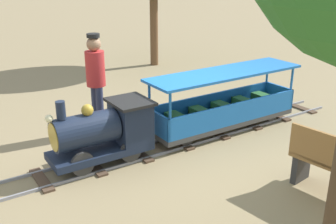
# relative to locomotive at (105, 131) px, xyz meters

# --- Properties ---
(ground_plane) EXTENTS (60.00, 60.00, 0.00)m
(ground_plane) POSITION_rel_locomotive_xyz_m (0.00, -1.20, -0.49)
(ground_plane) COLOR #8C7A56
(track) EXTENTS (0.67, 6.40, 0.04)m
(track) POSITION_rel_locomotive_xyz_m (0.00, -1.22, -0.47)
(track) COLOR gray
(track) RESTS_ON ground_plane
(locomotive) EXTENTS (0.63, 1.45, 0.98)m
(locomotive) POSITION_rel_locomotive_xyz_m (0.00, 0.00, 0.00)
(locomotive) COLOR #192338
(locomotive) RESTS_ON ground_plane
(passenger_car) EXTENTS (0.73, 2.70, 0.97)m
(passenger_car) POSITION_rel_locomotive_xyz_m (0.00, -2.12, -0.06)
(passenger_car) COLOR #3F3F3F
(passenger_car) RESTS_ON ground_plane
(conductor_person) EXTENTS (0.30, 0.30, 1.62)m
(conductor_person) POSITION_rel_locomotive_xyz_m (1.07, -0.36, 0.47)
(conductor_person) COLOR #282D47
(conductor_person) RESTS_ON ground_plane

